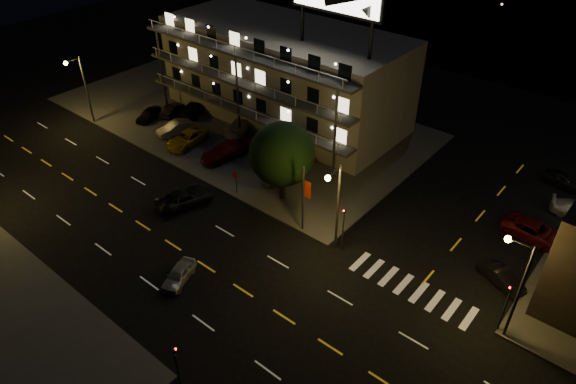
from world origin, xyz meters
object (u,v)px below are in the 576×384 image
Objects in this scene: side_car_0 at (502,277)px; road_car_west at (185,198)px; lot_car_2 at (187,138)px; lot_car_7 at (241,126)px; lot_car_4 at (280,175)px; tree at (282,155)px; road_car_east at (179,275)px.

side_car_0 is 0.71× the size of road_car_west.
side_car_0 is at bearing -3.87° from lot_car_2.
road_car_west is at bearing 94.51° from lot_car_7.
road_car_west is (-4.29, -8.35, -0.08)m from lot_car_4.
tree is 4.75m from lot_car_4.
lot_car_4 is at bearing -101.10° from road_car_west.
lot_car_2 is at bearing 115.83° from road_car_east.
tree reaches higher than road_car_west.
lot_car_7 is at bearing 104.02° from side_car_0.
lot_car_7 reaches higher than side_car_0.
tree is 1.44× the size of road_car_west.
side_car_0 is 27.34m from road_car_west.
lot_car_2 is 1.00× the size of lot_car_7.
road_car_east is at bearing -49.11° from lot_car_2.
tree is 2.12× the size of road_car_east.
lot_car_4 is at bearing 133.85° from tree.
lot_car_4 is (-1.92, 2.00, -3.86)m from tree.
lot_car_2 is (-14.16, 0.95, -3.80)m from tree.
road_car_east is 9.76m from road_car_west.
lot_car_2 is 0.98× the size of road_car_west.
side_car_0 is (33.91, 1.25, -0.25)m from lot_car_2.
lot_car_4 is at bearing -1.09° from lot_car_2.
side_car_0 is (21.67, 0.20, -0.20)m from lot_car_4.
tree is 1.47× the size of lot_car_2.
road_car_east is at bearing 103.98° from lot_car_7.
tree is at bearing -33.28° from lot_car_4.
road_car_east is (-18.91, -15.30, -0.01)m from side_car_0.
tree is 14.70m from lot_car_2.
tree reaches higher than road_car_east.
lot_car_2 is 12.29m from lot_car_4.
road_car_west is (-7.05, 6.75, 0.13)m from road_car_east.
lot_car_4 is 10.90m from lot_car_7.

